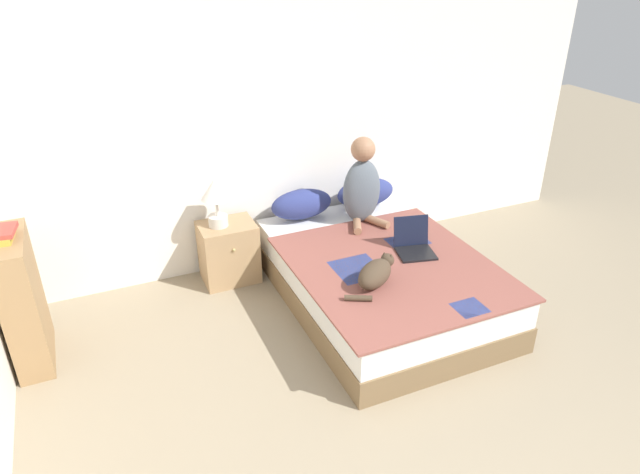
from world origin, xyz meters
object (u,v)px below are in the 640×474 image
object	(u,v)px
person_sitting	(362,185)
nightstand	(229,252)
bookshelf	(23,301)
pillow_near	(302,204)
book_stack_top	(2,234)
table_lamp	(216,195)
pillow_far	(365,193)
cat_tabby	(376,273)
laptop_open	(414,245)
bed	(380,279)

from	to	relation	value
person_sitting	nightstand	size ratio (longest dim) A/B	1.44
bookshelf	pillow_near	bearing A→B (deg)	12.44
book_stack_top	person_sitting	bearing A→B (deg)	4.47
table_lamp	bookshelf	world-z (taller)	same
pillow_far	person_sitting	xyz separation A→B (m)	(-0.20, -0.30, 0.22)
book_stack_top	bookshelf	bearing A→B (deg)	5.04
cat_tabby	book_stack_top	xyz separation A→B (m)	(-2.41, 0.78, 0.46)
person_sitting	laptop_open	bearing A→B (deg)	-78.20
table_lamp	book_stack_top	size ratio (longest dim) A/B	1.75
bed	laptop_open	bearing A→B (deg)	-13.50
laptop_open	bookshelf	world-z (taller)	bookshelf
laptop_open	table_lamp	world-z (taller)	table_lamp
bed	cat_tabby	world-z (taller)	cat_tabby
pillow_far	cat_tabby	distance (m)	1.43
pillow_near	pillow_far	size ratio (longest dim) A/B	1.00
cat_tabby	table_lamp	bearing A→B (deg)	90.66
person_sitting	nightstand	distance (m)	1.33
nightstand	table_lamp	distance (m)	0.57
bed	pillow_far	size ratio (longest dim) A/B	3.70
cat_tabby	bookshelf	bearing A→B (deg)	129.02
pillow_near	table_lamp	size ratio (longest dim) A/B	1.32
person_sitting	cat_tabby	size ratio (longest dim) A/B	1.53
cat_tabby	nightstand	world-z (taller)	cat_tabby
laptop_open	pillow_far	bearing A→B (deg)	99.82
pillow_far	table_lamp	xyz separation A→B (m)	(-1.45, -0.02, 0.24)
cat_tabby	table_lamp	world-z (taller)	table_lamp
person_sitting	table_lamp	xyz separation A→B (m)	(-1.25, 0.28, 0.02)
pillow_near	cat_tabby	distance (m)	1.30
pillow_far	table_lamp	world-z (taller)	table_lamp
table_lamp	book_stack_top	bearing A→B (deg)	-162.32
cat_tabby	nightstand	xyz separation A→B (m)	(-0.78, 1.27, -0.29)
pillow_far	book_stack_top	size ratio (longest dim) A/B	2.31
bed	table_lamp	bearing A→B (deg)	141.58
book_stack_top	pillow_near	bearing A→B (deg)	12.42
bed	book_stack_top	bearing A→B (deg)	171.69
pillow_near	nightstand	size ratio (longest dim) A/B	1.05
table_lamp	book_stack_top	distance (m)	1.65
bed	bookshelf	world-z (taller)	bookshelf
nightstand	pillow_far	bearing A→B (deg)	1.01
pillow_far	bookshelf	xyz separation A→B (m)	(-3.00, -0.52, -0.11)
laptop_open	person_sitting	bearing A→B (deg)	115.13
person_sitting	cat_tabby	bearing A→B (deg)	-111.81
person_sitting	pillow_near	bearing A→B (deg)	147.24
bed	nightstand	xyz separation A→B (m)	(-1.05, 0.88, 0.04)
book_stack_top	nightstand	bearing A→B (deg)	16.85
pillow_near	book_stack_top	world-z (taller)	book_stack_top
laptop_open	bookshelf	bearing A→B (deg)	-175.49
pillow_far	laptop_open	size ratio (longest dim) A/B	1.56
bed	book_stack_top	xyz separation A→B (m)	(-2.68, 0.39, 0.80)
bed	book_stack_top	size ratio (longest dim) A/B	8.54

